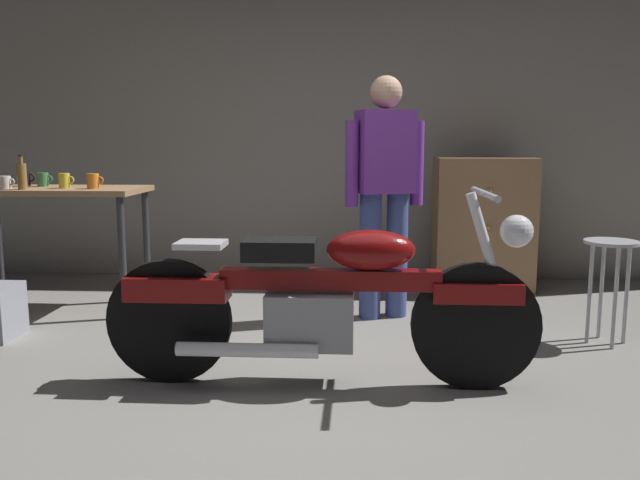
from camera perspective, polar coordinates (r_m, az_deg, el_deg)
The scene contains 13 objects.
ground_plane at distance 3.31m, azimuth -0.98°, elevation -13.07°, with size 12.00×12.00×0.00m, color gray.
back_wall at distance 5.88m, azimuth 1.02°, elevation 11.86°, with size 8.00×0.12×3.10m, color gray.
workbench at distance 5.07m, azimuth -22.59°, elevation 3.07°, with size 1.30×0.64×0.90m.
motorcycle at distance 3.23m, azimuth 0.32°, elevation -5.25°, with size 2.19×0.60×1.00m.
person_standing at distance 4.45m, azimuth 5.77°, elevation 4.77°, with size 0.54×0.33×1.67m.
shop_stool at distance 4.26m, azimuth 24.40°, elevation -1.93°, with size 0.32×0.32×0.64m.
wooden_dresser at distance 5.51m, azimuth 14.29°, elevation 1.38°, with size 0.80×0.47×1.10m.
mug_green_speckled at distance 5.20m, azimuth -23.38°, elevation 4.96°, with size 0.11×0.08×0.10m.
mug_orange_travel at distance 4.82m, azimuth -19.50°, elevation 4.96°, with size 0.12×0.08×0.11m.
mug_yellow_tall at distance 4.94m, azimuth -21.75°, elevation 4.92°, with size 0.11×0.07×0.11m.
mug_black_matte at distance 5.30m, azimuth -24.75°, elevation 5.00°, with size 0.12×0.08×0.11m.
mug_white_ceramic at distance 5.05m, azimuth -26.21°, elevation 4.62°, with size 0.11×0.08×0.09m.
bottle at distance 4.93m, azimuth -24.98°, elevation 5.22°, with size 0.06×0.06×0.24m.
Camera 1 is at (0.23, -3.06, 1.23)m, focal length 36.00 mm.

